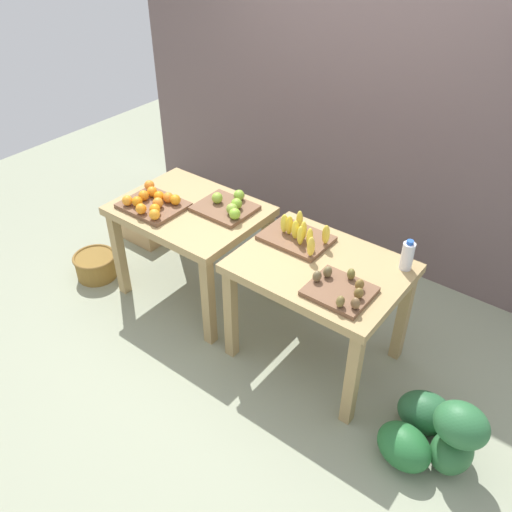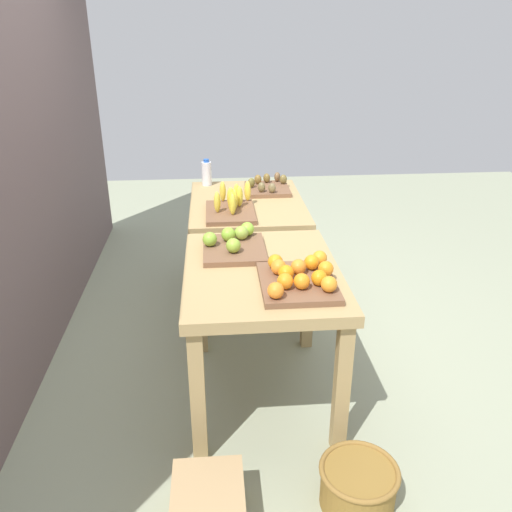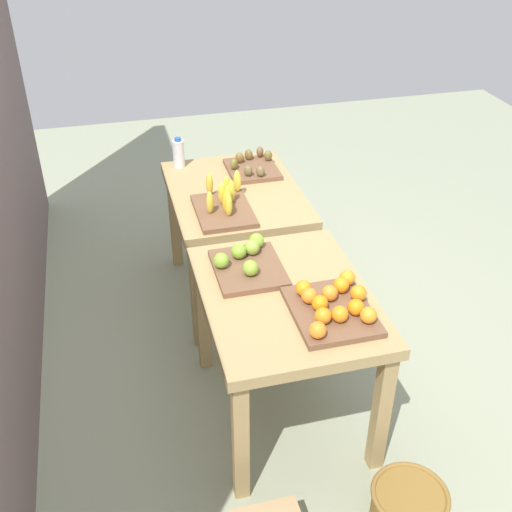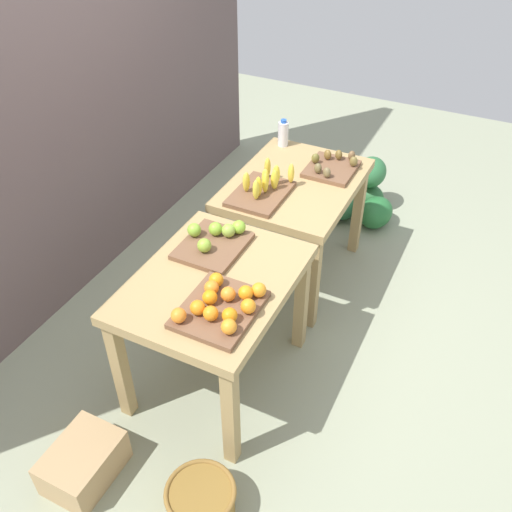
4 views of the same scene
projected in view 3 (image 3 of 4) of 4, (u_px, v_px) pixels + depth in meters
name	position (u px, v px, depth m)	size (l,w,h in m)	color
ground_plane	(257.00, 343.00, 3.90)	(8.00, 8.00, 0.00)	gray
display_table_left	(285.00, 313.00, 3.08)	(1.04, 0.80, 0.79)	tan
display_table_right	(235.00, 206.00, 3.98)	(1.04, 0.80, 0.79)	tan
orange_bin	(333.00, 306.00, 2.86)	(0.44, 0.37, 0.11)	brown
apple_bin	(247.00, 263.00, 3.17)	(0.42, 0.35, 0.11)	brown
banana_crate	(224.00, 204.00, 3.66)	(0.45, 0.32, 0.17)	brown
kiwi_bin	(252.00, 167.00, 4.13)	(0.36, 0.32, 0.10)	brown
water_bottle	(179.00, 153.00, 4.16)	(0.08, 0.08, 0.20)	silver
watermelon_pile	(240.00, 201.00, 5.08)	(0.56, 0.61, 0.48)	#2C6737
wicker_basket	(408.00, 507.00, 2.81)	(0.35, 0.35, 0.20)	olive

